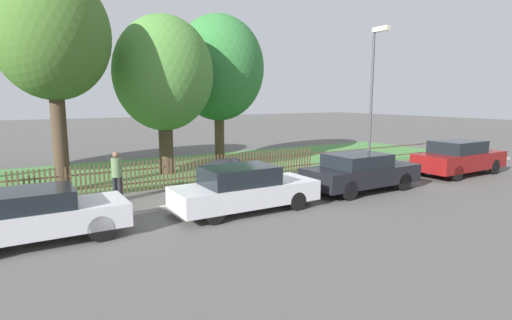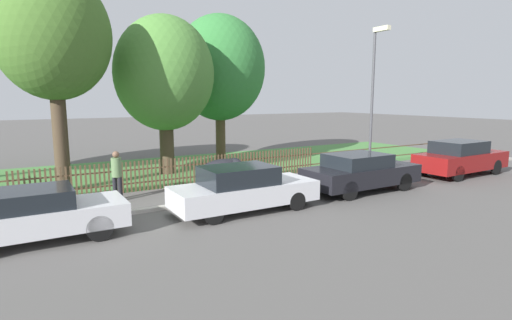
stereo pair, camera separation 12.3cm
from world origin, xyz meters
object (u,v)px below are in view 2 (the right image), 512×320
(tree_behind_motorcycle, at_px, (53,36))
(street_lamp, at_px, (374,86))
(tree_far_left, at_px, (220,69))
(parked_car_black_saloon, at_px, (243,189))
(parked_car_red_compact, at_px, (460,158))
(pedestrian_by_lamp, at_px, (117,173))
(covered_motorcycle, at_px, (225,171))
(parked_car_navy_estate, at_px, (360,172))
(parked_car_silver_hatchback, at_px, (38,214))
(tree_mid_park, at_px, (164,74))

(tree_behind_motorcycle, distance_m, street_lamp, 12.28)
(tree_far_left, bearing_deg, parked_car_black_saloon, -111.48)
(parked_car_black_saloon, height_order, parked_car_red_compact, parked_car_red_compact)
(tree_far_left, relative_size, pedestrian_by_lamp, 4.63)
(parked_car_red_compact, xyz_separation_m, covered_motorcycle, (-10.06, 2.73, -0.09))
(parked_car_navy_estate, distance_m, street_lamp, 4.22)
(parked_car_silver_hatchback, xyz_separation_m, tree_behind_motorcycle, (1.01, 5.44, 4.79))
(parked_car_red_compact, height_order, tree_behind_motorcycle, tree_behind_motorcycle)
(pedestrian_by_lamp, bearing_deg, parked_car_navy_estate, 37.74)
(parked_car_black_saloon, distance_m, covered_motorcycle, 2.97)
(parked_car_black_saloon, height_order, street_lamp, street_lamp)
(parked_car_black_saloon, xyz_separation_m, tree_mid_park, (-0.05, 6.99, 3.67))
(parked_car_silver_hatchback, bearing_deg, pedestrian_by_lamp, 50.68)
(tree_behind_motorcycle, relative_size, pedestrian_by_lamp, 4.72)
(parked_car_black_saloon, bearing_deg, parked_car_red_compact, 0.99)
(parked_car_black_saloon, bearing_deg, pedestrian_by_lamp, 133.26)
(parked_car_black_saloon, height_order, tree_mid_park, tree_mid_park)
(pedestrian_by_lamp, bearing_deg, parked_car_silver_hatchback, -70.06)
(parked_car_navy_estate, bearing_deg, parked_car_red_compact, -0.66)
(tree_behind_motorcycle, distance_m, tree_far_left, 8.64)
(tree_far_left, distance_m, pedestrian_by_lamp, 9.61)
(parked_car_black_saloon, height_order, tree_behind_motorcycle, tree_behind_motorcycle)
(parked_car_navy_estate, xyz_separation_m, covered_motorcycle, (-4.10, 2.72, -0.03))
(parked_car_black_saloon, xyz_separation_m, tree_behind_motorcycle, (-4.36, 5.66, 4.76))
(covered_motorcycle, distance_m, pedestrian_by_lamp, 3.79)
(tree_mid_park, xyz_separation_m, street_lamp, (7.23, -5.17, -0.52))
(parked_car_black_saloon, bearing_deg, covered_motorcycle, 74.70)
(parked_car_navy_estate, distance_m, parked_car_red_compact, 5.97)
(parked_car_red_compact, bearing_deg, parked_car_navy_estate, 178.76)
(tree_behind_motorcycle, bearing_deg, parked_car_navy_estate, -30.79)
(parked_car_silver_hatchback, relative_size, parked_car_black_saloon, 0.88)
(parked_car_silver_hatchback, distance_m, tree_behind_motorcycle, 7.32)
(parked_car_red_compact, bearing_deg, street_lamp, 154.28)
(parked_car_silver_hatchback, relative_size, covered_motorcycle, 1.93)
(tree_mid_park, distance_m, street_lamp, 8.91)
(parked_car_red_compact, xyz_separation_m, tree_far_left, (-7.30, 8.90, 4.08))
(parked_car_black_saloon, height_order, parked_car_navy_estate, parked_car_navy_estate)
(parked_car_red_compact, distance_m, tree_behind_motorcycle, 16.86)
(parked_car_silver_hatchback, xyz_separation_m, tree_mid_park, (5.32, 6.77, 3.70))
(parked_car_navy_estate, distance_m, tree_far_left, 9.91)
(covered_motorcycle, xyz_separation_m, street_lamp, (6.39, -1.05, 3.16))
(parked_car_navy_estate, height_order, covered_motorcycle, parked_car_navy_estate)
(parked_car_red_compact, xyz_separation_m, tree_mid_park, (-10.91, 6.85, 3.58))
(pedestrian_by_lamp, height_order, street_lamp, street_lamp)
(covered_motorcycle, xyz_separation_m, tree_mid_park, (-0.84, 4.12, 3.67))
(parked_car_navy_estate, relative_size, covered_motorcycle, 2.21)
(parked_car_navy_estate, xyz_separation_m, tree_behind_motorcycle, (-9.26, 5.52, 4.73))
(parked_car_silver_hatchback, bearing_deg, parked_car_red_compact, -0.65)
(tree_behind_motorcycle, relative_size, tree_mid_park, 1.13)
(tree_behind_motorcycle, bearing_deg, street_lamp, -18.41)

